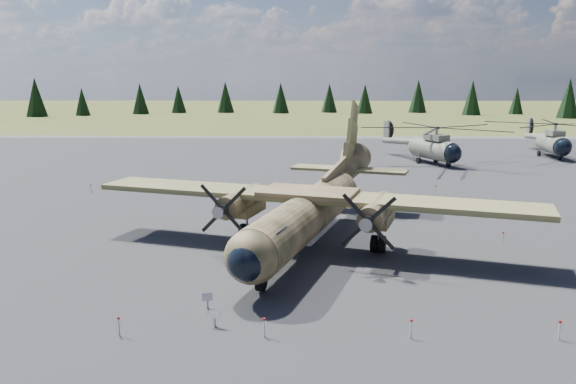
{
  "coord_description": "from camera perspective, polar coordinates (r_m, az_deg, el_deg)",
  "views": [
    {
      "loc": [
        3.4,
        -34.91,
        10.41
      ],
      "look_at": [
        2.66,
        2.0,
        3.0
      ],
      "focal_mm": 35.0,
      "sensor_mm": 36.0,
      "label": 1
    }
  ],
  "objects": [
    {
      "name": "ground",
      "position": [
        36.59,
        -4.25,
        -5.21
      ],
      "size": [
        500.0,
        500.0,
        0.0
      ],
      "primitive_type": "plane",
      "color": "#515626",
      "rests_on": "ground"
    },
    {
      "name": "apron",
      "position": [
        46.23,
        -3.1,
        -1.67
      ],
      "size": [
        120.0,
        120.0,
        0.04
      ],
      "primitive_type": "cube",
      "color": "#58585D",
      "rests_on": "ground"
    },
    {
      "name": "transport_plane",
      "position": [
        35.81,
        2.53,
        -1.14
      ],
      "size": [
        27.71,
        24.7,
        9.28
      ],
      "rotation": [
        0.0,
        0.0,
        -0.31
      ],
      "color": "#36371E",
      "rests_on": "ground"
    },
    {
      "name": "helicopter_near",
      "position": [
        72.22,
        14.59,
        5.39
      ],
      "size": [
        24.44,
        24.44,
        4.73
      ],
      "rotation": [
        0.0,
        0.0,
        0.41
      ],
      "color": "slate",
      "rests_on": "ground"
    },
    {
      "name": "helicopter_mid",
      "position": [
        84.08,
        25.38,
        5.44
      ],
      "size": [
        20.02,
        22.51,
        4.7
      ],
      "rotation": [
        0.0,
        0.0,
        -0.09
      ],
      "color": "slate",
      "rests_on": "ground"
    },
    {
      "name": "info_placard_left",
      "position": [
        24.68,
        -7.46,
        -12.38
      ],
      "size": [
        0.52,
        0.29,
        0.77
      ],
      "rotation": [
        0.0,
        0.0,
        -0.17
      ],
      "color": "gray",
      "rests_on": "ground"
    },
    {
      "name": "info_placard_right",
      "position": [
        26.53,
        -8.2,
        -10.66
      ],
      "size": [
        0.53,
        0.32,
        0.77
      ],
      "rotation": [
        0.0,
        0.0,
        0.25
      ],
      "color": "gray",
      "rests_on": "ground"
    },
    {
      "name": "barrier_fence",
      "position": [
        36.42,
        -5.0,
        -4.47
      ],
      "size": [
        33.12,
        29.62,
        0.85
      ],
      "color": "silver",
      "rests_on": "ground"
    },
    {
      "name": "treeline",
      "position": [
        41.97,
        -7.81,
        3.56
      ],
      "size": [
        317.02,
        307.49,
        10.99
      ],
      "color": "black",
      "rests_on": "ground"
    }
  ]
}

